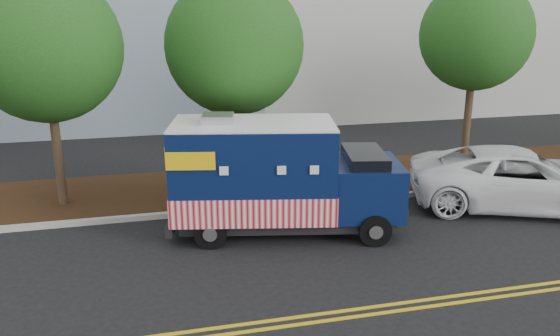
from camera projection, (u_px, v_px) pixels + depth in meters
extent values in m
plane|color=black|center=(286.00, 226.00, 14.84)|extent=(120.00, 120.00, 0.00)
cube|color=#9E9E99|center=(274.00, 206.00, 16.12)|extent=(120.00, 0.18, 0.15)
cube|color=black|center=(260.00, 184.00, 18.07)|extent=(120.00, 4.00, 0.15)
cube|color=gold|center=(342.00, 311.00, 10.69)|extent=(120.00, 0.10, 0.01)
cube|color=gold|center=(347.00, 318.00, 10.46)|extent=(120.00, 0.10, 0.01)
cylinder|color=#38281C|center=(57.00, 148.00, 15.65)|extent=(0.26, 0.26, 3.65)
sphere|color=#194B15|center=(45.00, 46.00, 14.83)|extent=(4.17, 4.17, 4.17)
cylinder|color=#38281C|center=(237.00, 137.00, 17.18)|extent=(0.26, 0.26, 3.55)
sphere|color=#194B15|center=(235.00, 46.00, 16.37)|extent=(4.17, 4.17, 4.17)
cylinder|color=#38281C|center=(467.00, 119.00, 19.04)|extent=(0.26, 0.26, 3.89)
sphere|color=#194B15|center=(476.00, 35.00, 18.22)|extent=(3.71, 3.71, 3.71)
cube|color=#473828|center=(181.00, 170.00, 15.78)|extent=(0.06, 0.06, 2.40)
cube|color=black|center=(287.00, 216.00, 14.41)|extent=(5.69, 2.90, 0.27)
cube|color=#091640|center=(254.00, 168.00, 14.00)|extent=(4.44, 3.01, 2.33)
cube|color=red|center=(254.00, 199.00, 14.24)|extent=(4.49, 3.07, 0.73)
cube|color=white|center=(253.00, 123.00, 13.66)|extent=(4.44, 3.01, 0.06)
cube|color=#B7B7BA|center=(218.00, 119.00, 13.60)|extent=(0.92, 0.92, 0.21)
cube|color=#091640|center=(365.00, 187.00, 14.25)|extent=(2.13, 2.39, 1.36)
cube|color=black|center=(364.00, 163.00, 14.06)|extent=(1.33, 2.05, 0.63)
cube|color=black|center=(398.00, 203.00, 14.41)|extent=(0.47, 1.91, 0.29)
cube|color=black|center=(175.00, 217.00, 14.30)|extent=(0.61, 2.17, 0.27)
cube|color=#B7B7BA|center=(173.00, 167.00, 13.92)|extent=(0.39, 1.72, 1.84)
cube|color=#B7B7BA|center=(265.00, 155.00, 15.10)|extent=(1.72, 0.39, 1.07)
cube|color=yellow|center=(190.00, 161.00, 12.69)|extent=(1.14, 0.25, 0.44)
cube|color=yellow|center=(201.00, 138.00, 14.90)|extent=(1.14, 0.25, 0.44)
cylinder|color=black|center=(375.00, 230.00, 13.54)|extent=(0.85, 0.43, 0.81)
cylinder|color=black|center=(361.00, 203.00, 15.43)|extent=(0.85, 0.43, 0.81)
cylinder|color=black|center=(211.00, 232.00, 13.40)|extent=(0.85, 0.43, 0.81)
cylinder|color=black|center=(217.00, 204.00, 15.29)|extent=(0.85, 0.43, 0.81)
imported|color=white|center=(520.00, 179.00, 16.02)|extent=(6.93, 5.03, 1.75)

